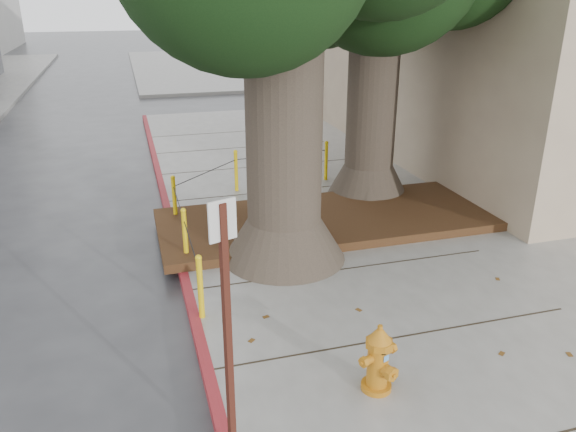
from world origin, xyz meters
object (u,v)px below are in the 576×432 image
signpost (227,320)px  car_red (391,81)px  car_silver (335,85)px  fire_hydrant (378,359)px

signpost → car_red: signpost is taller
signpost → car_silver: bearing=47.3°
car_silver → signpost: bearing=160.8°
fire_hydrant → signpost: size_ratio=0.32×
fire_hydrant → car_red: car_red is taller
car_red → fire_hydrant: bearing=155.9°
fire_hydrant → signpost: bearing=173.3°
car_silver → car_red: car_red is taller
fire_hydrant → car_silver: car_silver is taller
signpost → car_silver: signpost is taller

